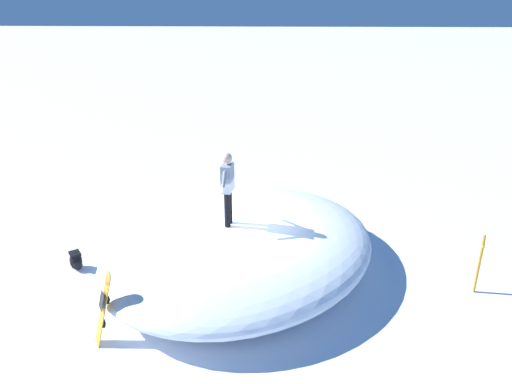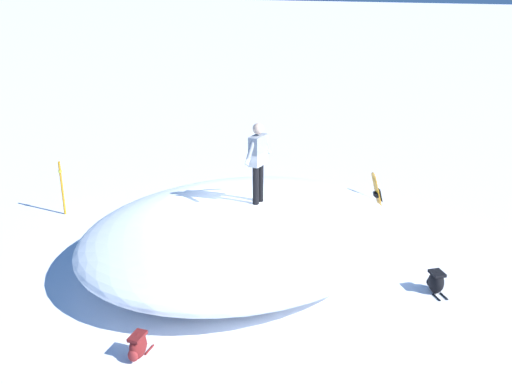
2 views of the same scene
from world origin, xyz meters
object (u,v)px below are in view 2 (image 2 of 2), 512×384
Objects in this scene: snowboarder_standing at (258,157)px; snowboard_primary_upright at (378,200)px; backpack_near at (436,282)px; backpack_far at (138,346)px; trail_marker_pole at (62,187)px.

snowboarder_standing is 3.76m from snowboard_primary_upright.
snowboarder_standing is 1.15× the size of snowboard_primary_upright.
backpack_near is at bearing 122.91° from snowboard_primary_upright.
snowboarder_standing reaches higher than backpack_near.
backpack_near is at bearing -137.00° from backpack_far.
trail_marker_pole is at bearing 14.82° from snowboard_primary_upright.
trail_marker_pole is (7.97, 2.11, -0.01)m from snowboard_primary_upright.
backpack_near is 0.91× the size of backpack_far.
snowboarder_standing is at bearing 49.87° from snowboard_primary_upright.
backpack_near is (-3.90, 0.05, -2.17)m from snowboarder_standing.
backpack_far is 7.05m from trail_marker_pole.
trail_marker_pole is at bearing -3.17° from backpack_near.
snowboarder_standing is 6.03m from trail_marker_pole.
snowboarder_standing reaches higher than snowboard_primary_upright.
snowboarder_standing reaches higher than backpack_far.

